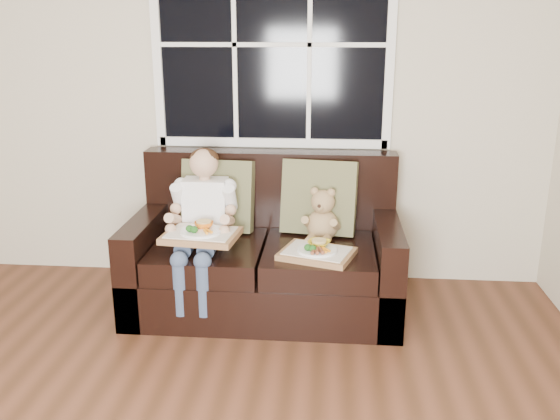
# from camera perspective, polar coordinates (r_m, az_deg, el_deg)

# --- Properties ---
(room_walls) EXTENTS (4.52, 5.02, 2.71)m
(room_walls) POSITION_cam_1_polar(r_m,az_deg,el_deg) (1.75, -20.55, 10.88)
(room_walls) COLOR beige
(room_walls) RESTS_ON ground
(window_back) EXTENTS (1.62, 0.04, 1.37)m
(window_back) POSITION_cam_1_polar(r_m,az_deg,el_deg) (4.08, -0.78, 15.63)
(window_back) COLOR black
(window_back) RESTS_ON room_walls
(loveseat) EXTENTS (1.70, 0.92, 0.96)m
(loveseat) POSITION_cam_1_polar(r_m,az_deg,el_deg) (3.89, -1.37, -4.69)
(loveseat) COLOR black
(loveseat) RESTS_ON ground
(pillow_left) EXTENTS (0.49, 0.25, 0.49)m
(pillow_left) POSITION_cam_1_polar(r_m,az_deg,el_deg) (3.96, -5.99, 1.39)
(pillow_left) COLOR #6A6642
(pillow_left) RESTS_ON loveseat
(pillow_right) EXTENTS (0.51, 0.28, 0.50)m
(pillow_right) POSITION_cam_1_polar(r_m,az_deg,el_deg) (3.89, 3.78, 1.24)
(pillow_right) COLOR #6A6642
(pillow_right) RESTS_ON loveseat
(child) EXTENTS (0.40, 0.60, 0.91)m
(child) POSITION_cam_1_polar(r_m,az_deg,el_deg) (3.73, -7.47, -0.23)
(child) COLOR white
(child) RESTS_ON loveseat
(teddy_bear) EXTENTS (0.24, 0.29, 0.36)m
(teddy_bear) POSITION_cam_1_polar(r_m,az_deg,el_deg) (3.79, 4.11, -0.82)
(teddy_bear) COLOR tan
(teddy_bear) RESTS_ON loveseat
(tray_left) EXTENTS (0.47, 0.38, 0.10)m
(tray_left) POSITION_cam_1_polar(r_m,az_deg,el_deg) (3.58, -7.59, -2.27)
(tray_left) COLOR #8C613F
(tray_left) RESTS_ON child
(tray_right) EXTENTS (0.49, 0.43, 0.09)m
(tray_right) POSITION_cam_1_polar(r_m,az_deg,el_deg) (3.54, 3.59, -4.04)
(tray_right) COLOR #8C613F
(tray_right) RESTS_ON loveseat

